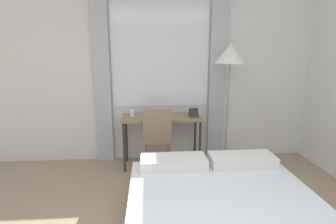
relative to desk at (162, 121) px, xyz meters
name	(u,v)px	position (x,y,z in m)	size (l,w,h in m)	color
wall_back_with_window	(163,74)	(0.04, 0.31, 0.67)	(5.58, 0.13, 2.70)	silver
desk	(162,121)	(0.00, 0.00, 0.00)	(1.16, 0.47, 0.76)	#937551
desk_chair	(157,135)	(-0.07, -0.20, -0.15)	(0.41, 0.41, 0.93)	#8C7259
standing_lamp	(230,60)	(0.94, -0.14, 0.89)	(0.43, 0.43, 1.80)	#4C4C51
telephone	(193,112)	(0.46, -0.04, 0.13)	(0.13, 0.18, 0.12)	#2D2D2D
book	(155,115)	(-0.09, 0.01, 0.09)	(0.25, 0.16, 0.02)	#4C4238
mug	(132,113)	(-0.43, 0.04, 0.12)	(0.07, 0.07, 0.09)	white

